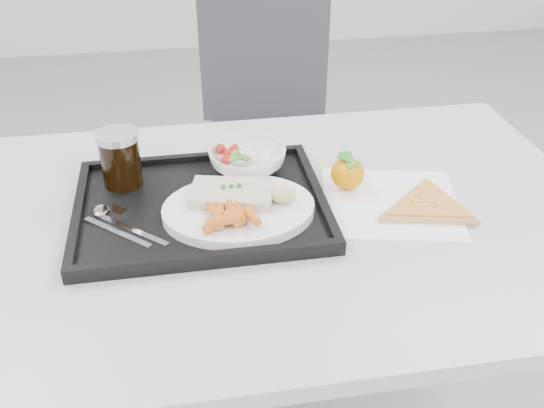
% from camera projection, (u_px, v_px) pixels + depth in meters
% --- Properties ---
extents(table, '(1.20, 0.80, 0.75)m').
position_uv_depth(table, '(278.00, 242.00, 1.14)').
color(table, '#A6A6A8').
rests_on(table, ground).
extents(chair, '(0.47, 0.47, 0.93)m').
position_uv_depth(chair, '(270.00, 113.00, 1.98)').
color(chair, '#3A3A43').
rests_on(chair, ground).
extents(tray, '(0.45, 0.35, 0.03)m').
position_uv_depth(tray, '(201.00, 206.00, 1.11)').
color(tray, black).
rests_on(tray, table).
extents(dinner_plate, '(0.27, 0.27, 0.02)m').
position_uv_depth(dinner_plate, '(239.00, 210.00, 1.07)').
color(dinner_plate, white).
rests_on(dinner_plate, tray).
extents(fish_fillet, '(0.16, 0.12, 0.03)m').
position_uv_depth(fish_fillet, '(232.00, 193.00, 1.08)').
color(fish_fillet, beige).
rests_on(fish_fillet, dinner_plate).
extents(bread_roll, '(0.05, 0.04, 0.03)m').
position_uv_depth(bread_roll, '(283.00, 194.00, 1.07)').
color(bread_roll, '#E8D289').
rests_on(bread_roll, dinner_plate).
extents(salad_bowl, '(0.15, 0.15, 0.05)m').
position_uv_depth(salad_bowl, '(247.00, 160.00, 1.19)').
color(salad_bowl, white).
rests_on(salad_bowl, tray).
extents(cola_glass, '(0.08, 0.08, 0.11)m').
position_uv_depth(cola_glass, '(120.00, 157.00, 1.13)').
color(cola_glass, black).
rests_on(cola_glass, tray).
extents(cutlery, '(0.15, 0.15, 0.01)m').
position_uv_depth(cutlery, '(116.00, 222.00, 1.05)').
color(cutlery, silver).
rests_on(cutlery, tray).
extents(napkin, '(0.30, 0.29, 0.00)m').
position_uv_depth(napkin, '(390.00, 203.00, 1.13)').
color(napkin, white).
rests_on(napkin, table).
extents(tangerine, '(0.08, 0.08, 0.07)m').
position_uv_depth(tangerine, '(348.00, 173.00, 1.15)').
color(tangerine, '#DE5719').
rests_on(tangerine, napkin).
extents(pizza_slice, '(0.26, 0.26, 0.02)m').
position_uv_depth(pizza_slice, '(428.00, 206.00, 1.10)').
color(pizza_slice, tan).
rests_on(pizza_slice, napkin).
extents(carrot_pile, '(0.10, 0.08, 0.02)m').
position_uv_depth(carrot_pile, '(229.00, 216.00, 1.01)').
color(carrot_pile, '#CB5B1B').
rests_on(carrot_pile, dinner_plate).
extents(salad_contents, '(0.09, 0.08, 0.02)m').
position_uv_depth(salad_contents, '(241.00, 153.00, 1.19)').
color(salad_contents, '#A21814').
rests_on(salad_contents, salad_bowl).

